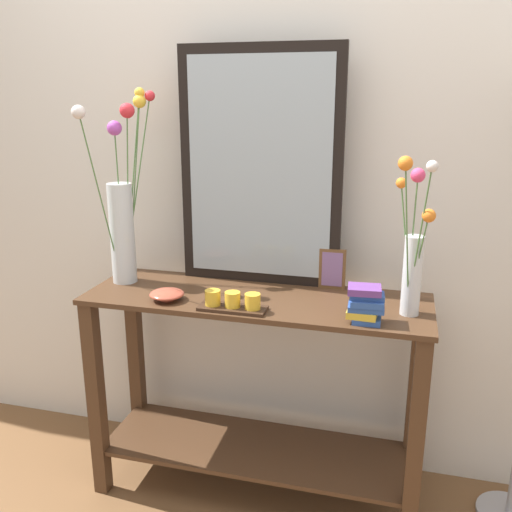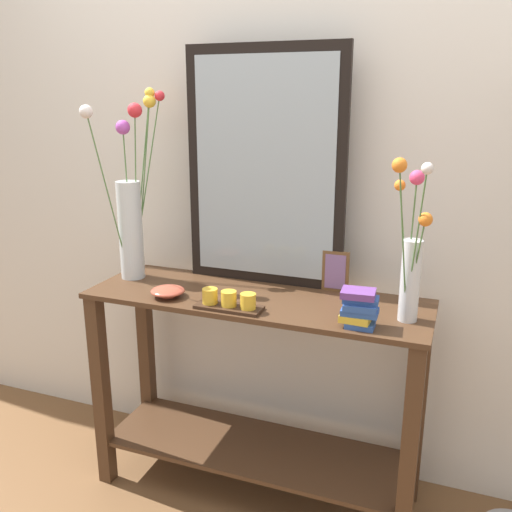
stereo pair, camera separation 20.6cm
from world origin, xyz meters
The scene contains 10 objects.
ground_plane centered at (0.00, 0.00, -0.01)m, with size 7.00×6.00×0.02m, color brown.
wall_back centered at (0.00, 0.33, 1.35)m, with size 6.40×0.08×2.70m, color silver.
console_table centered at (0.00, 0.00, 0.51)m, with size 1.31×0.43×0.86m.
mirror_leaning centered at (-0.03, 0.18, 1.32)m, with size 0.65×0.03×0.92m.
tall_vase_left centered at (-0.56, 0.04, 1.14)m, with size 0.19×0.33×0.77m.
vase_right centered at (0.56, -0.04, 1.08)m, with size 0.13×0.18×0.56m.
candle_tray centered at (-0.05, -0.15, 0.89)m, with size 0.24×0.09×0.07m.
picture_frame_small centered at (0.27, 0.17, 0.94)m, with size 0.10×0.01×0.16m.
decorative_bowl centered at (-0.31, -0.12, 0.88)m, with size 0.13×0.13×0.04m.
book_stack centered at (0.42, -0.14, 0.92)m, with size 0.13×0.10×0.12m.
Camera 2 is at (0.71, -1.85, 1.59)m, focal length 38.92 mm.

